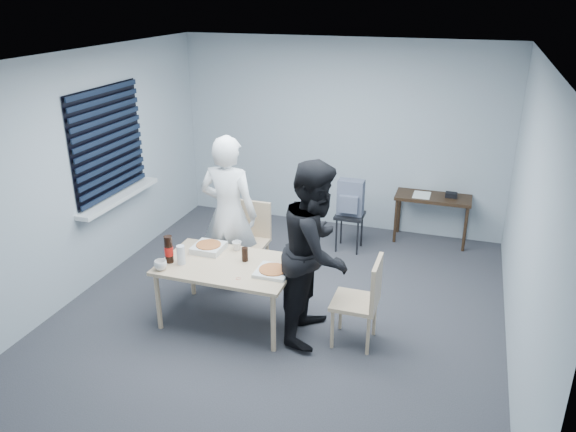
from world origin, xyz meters
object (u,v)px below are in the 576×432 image
(chair_far, at_px, (251,234))
(side_table, at_px, (433,202))
(stool, at_px, (350,222))
(mug_b, at_px, (237,246))
(chair_right, at_px, (364,296))
(mug_a, at_px, (161,265))
(person_black, at_px, (316,251))
(dining_table, at_px, (228,269))
(person_white, at_px, (229,214))
(soda_bottle, at_px, (169,250))
(backpack, at_px, (350,198))

(chair_far, bearing_deg, side_table, 39.95)
(stool, xyz_separation_m, mug_b, (-0.83, -1.72, 0.31))
(chair_far, distance_m, mug_b, 0.72)
(chair_far, relative_size, chair_right, 1.00)
(chair_far, bearing_deg, mug_a, -106.92)
(side_table, relative_size, mug_a, 7.89)
(person_black, height_order, stool, person_black)
(person_black, bearing_deg, dining_table, 94.55)
(dining_table, relative_size, mug_a, 10.79)
(dining_table, height_order, mug_a, mug_a)
(dining_table, distance_m, side_table, 3.17)
(chair_right, height_order, person_white, person_white)
(mug_a, height_order, soda_bottle, soda_bottle)
(stool, xyz_separation_m, soda_bottle, (-1.35, -2.19, 0.40))
(dining_table, xyz_separation_m, person_black, (0.88, 0.07, 0.30))
(dining_table, relative_size, person_white, 0.75)
(dining_table, bearing_deg, person_white, 112.29)
(dining_table, height_order, person_black, person_black)
(dining_table, bearing_deg, soda_bottle, -165.35)
(chair_right, bearing_deg, person_white, 158.81)
(person_white, bearing_deg, dining_table, 112.29)
(person_white, xyz_separation_m, soda_bottle, (-0.29, -0.81, -0.10))
(mug_b, height_order, soda_bottle, soda_bottle)
(mug_b, bearing_deg, soda_bottle, -138.32)
(chair_right, xyz_separation_m, backpack, (-0.58, 2.00, 0.20))
(chair_far, xyz_separation_m, chair_right, (1.53, -0.98, 0.00))
(chair_right, distance_m, backpack, 2.09)
(person_white, relative_size, side_table, 1.82)
(mug_a, bearing_deg, stool, 60.18)
(chair_far, xyz_separation_m, mug_a, (-0.40, -1.33, 0.18))
(chair_far, height_order, person_white, person_white)
(stool, bearing_deg, chair_far, -132.59)
(person_black, bearing_deg, backpack, 2.72)
(backpack, bearing_deg, mug_b, -95.61)
(mug_a, distance_m, soda_bottle, 0.19)
(side_table, bearing_deg, chair_right, -98.77)
(person_white, distance_m, stool, 1.81)
(soda_bottle, bearing_deg, chair_right, 5.19)
(mug_b, bearing_deg, stool, 64.30)
(person_white, bearing_deg, side_table, -136.18)
(chair_right, bearing_deg, chair_far, 147.33)
(dining_table, bearing_deg, chair_right, 1.17)
(side_table, bearing_deg, soda_bottle, -130.09)
(person_white, height_order, mug_a, person_white)
(side_table, relative_size, stool, 1.97)
(chair_far, distance_m, soda_bottle, 1.25)
(chair_far, xyz_separation_m, side_table, (1.93, 1.62, 0.06))
(chair_right, height_order, person_black, person_black)
(mug_b, bearing_deg, person_white, 124.21)
(dining_table, height_order, chair_far, chair_far)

